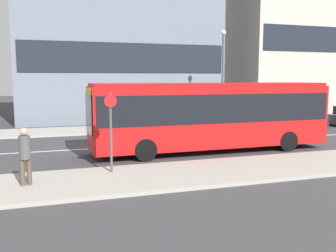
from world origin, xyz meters
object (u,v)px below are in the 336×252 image
(bus_stop_sign, at_px, (111,127))
(parked_car_0, at_px, (294,119))
(city_bus, at_px, (211,112))
(pedestrian_near_stop, at_px, (25,153))
(street_lamp, at_px, (223,68))

(bus_stop_sign, bearing_deg, parked_car_0, 31.68)
(city_bus, relative_size, pedestrian_near_stop, 6.24)
(parked_car_0, distance_m, street_lamp, 6.15)
(city_bus, distance_m, parked_car_0, 10.85)
(city_bus, bearing_deg, parked_car_0, 27.04)
(parked_car_0, height_order, street_lamp, street_lamp)
(street_lamp, bearing_deg, pedestrian_near_stop, -137.11)
(pedestrian_near_stop, relative_size, street_lamp, 0.28)
(pedestrian_near_stop, bearing_deg, city_bus, -164.76)
(pedestrian_near_stop, distance_m, street_lamp, 17.35)
(pedestrian_near_stop, height_order, bus_stop_sign, bus_stop_sign)
(bus_stop_sign, bearing_deg, city_bus, 30.05)
(city_bus, xyz_separation_m, pedestrian_near_stop, (-8.08, -3.87, -0.69))
(city_bus, height_order, parked_car_0, city_bus)
(city_bus, height_order, pedestrian_near_stop, city_bus)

